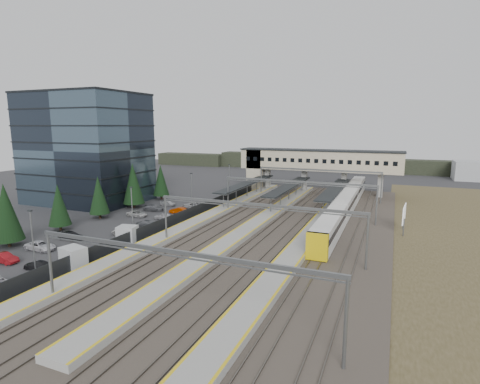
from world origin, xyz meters
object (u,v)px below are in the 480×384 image
at_px(footbridge, 308,162).
at_px(office_building, 87,148).
at_px(billboard, 404,215).
at_px(train, 346,204).
at_px(relay_cabin_far, 127,234).
at_px(relay_cabin_near, 73,257).

bearing_deg(footbridge, office_building, -145.53).
bearing_deg(office_building, billboard, -0.51).
bearing_deg(train, billboard, -44.13).
bearing_deg(relay_cabin_far, relay_cabin_near, -87.84).
bearing_deg(billboard, relay_cabin_near, -139.92).
bearing_deg(relay_cabin_far, office_building, 142.48).
bearing_deg(billboard, office_building, 179.49).
bearing_deg(relay_cabin_far, footbridge, 73.38).
xyz_separation_m(office_building, footbridge, (43.70, 30.00, -4.26)).
distance_m(relay_cabin_far, billboard, 43.56).
bearing_deg(billboard, train, 135.87).
distance_m(relay_cabin_far, train, 41.70).
bearing_deg(train, office_building, -170.44).
bearing_deg(train, footbridge, 120.87).
distance_m(office_building, footbridge, 53.18).
bearing_deg(train, relay_cabin_far, -131.69).
relative_size(relay_cabin_near, train, 0.06).
xyz_separation_m(relay_cabin_far, billboard, (38.06, 21.12, 1.77)).
height_order(footbridge, billboard, footbridge).
height_order(office_building, billboard, office_building).
height_order(relay_cabin_near, billboard, billboard).
xyz_separation_m(relay_cabin_far, footbridge, (15.43, 51.71, 6.71)).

